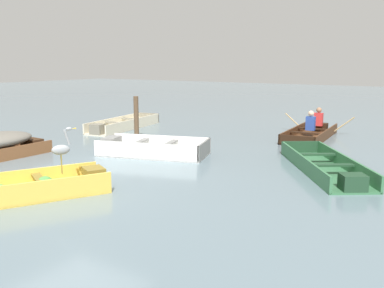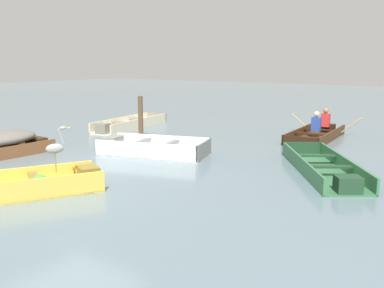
{
  "view_description": "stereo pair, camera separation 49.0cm",
  "coord_description": "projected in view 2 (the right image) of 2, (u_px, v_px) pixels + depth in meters",
  "views": [
    {
      "loc": [
        6.78,
        -5.6,
        2.38
      ],
      "look_at": [
        0.89,
        3.19,
        0.35
      ],
      "focal_mm": 40.0,
      "sensor_mm": 36.0,
      "label": 1
    },
    {
      "loc": [
        7.18,
        -5.31,
        2.38
      ],
      "look_at": [
        0.89,
        3.19,
        0.35
      ],
      "focal_mm": 40.0,
      "sensor_mm": 36.0,
      "label": 2
    }
  ],
  "objects": [
    {
      "name": "ground_plane",
      "position": [
        66.0,
        179.0,
        8.84
      ],
      "size": [
        80.0,
        80.0,
        0.0
      ],
      "primitive_type": "plane",
      "color": "slate"
    },
    {
      "name": "dinghy_yellow_foreground",
      "position": [
        11.0,
        189.0,
        7.67
      ],
      "size": [
        2.43,
        3.45,
        0.4
      ],
      "color": "#E5BC47",
      "rests_on": "ground"
    },
    {
      "name": "skiff_white_mid_moored",
      "position": [
        149.0,
        149.0,
        11.22
      ],
      "size": [
        3.01,
        2.02,
        0.42
      ],
      "color": "white",
      "rests_on": "ground"
    },
    {
      "name": "skiff_green_far_moored",
      "position": [
        324.0,
        169.0,
        9.24
      ],
      "size": [
        2.92,
        3.48,
        0.34
      ],
      "color": "#387047",
      "rests_on": "ground"
    },
    {
      "name": "skiff_cream_outer_moored",
      "position": [
        129.0,
        125.0,
        15.55
      ],
      "size": [
        1.54,
        3.71,
        0.38
      ],
      "color": "beige",
      "rests_on": "ground"
    },
    {
      "name": "rowboat_dark_varnish_with_crew",
      "position": [
        317.0,
        133.0,
        13.6
      ],
      "size": [
        2.32,
        3.26,
        0.88
      ],
      "color": "#4C2D19",
      "rests_on": "ground"
    },
    {
      "name": "heron_on_dinghy",
      "position": [
        56.0,
        147.0,
        7.75
      ],
      "size": [
        0.3,
        0.43,
        0.84
      ],
      "color": "olive",
      "rests_on": "dinghy_yellow_foreground"
    },
    {
      "name": "mooring_post",
      "position": [
        141.0,
        117.0,
        13.43
      ],
      "size": [
        0.15,
        0.15,
        1.34
      ],
      "primitive_type": "cylinder",
      "color": "brown",
      "rests_on": "ground"
    }
  ]
}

